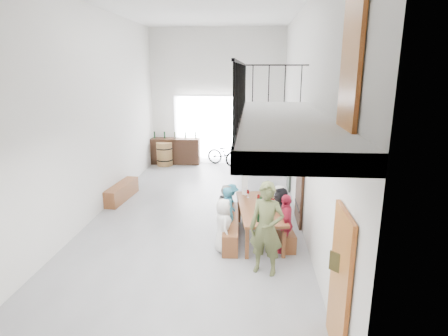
# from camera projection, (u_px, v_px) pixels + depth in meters

# --- Properties ---
(floor) EXTENTS (12.00, 12.00, 0.00)m
(floor) POSITION_uv_depth(u_px,v_px,m) (198.00, 215.00, 10.32)
(floor) COLOR gray
(floor) RESTS_ON ground
(room_walls) EXTENTS (12.00, 12.00, 12.00)m
(room_walls) POSITION_uv_depth(u_px,v_px,m) (195.00, 83.00, 9.41)
(room_walls) COLOR white
(room_walls) RESTS_ON ground
(gateway_portal) EXTENTS (2.80, 0.08, 2.80)m
(gateway_portal) POSITION_uv_depth(u_px,v_px,m) (208.00, 130.00, 15.71)
(gateway_portal) COLOR white
(gateway_portal) RESTS_ON ground
(right_wall_decor) EXTENTS (0.07, 8.28, 5.07)m
(right_wall_decor) POSITION_uv_depth(u_px,v_px,m) (310.00, 174.00, 7.88)
(right_wall_decor) COLOR #A95F21
(right_wall_decor) RESTS_ON ground
(balcony) EXTENTS (1.52, 5.62, 4.00)m
(balcony) POSITION_uv_depth(u_px,v_px,m) (283.00, 125.00, 6.40)
(balcony) COLOR white
(balcony) RESTS_ON ground
(tasting_table) EXTENTS (1.20, 2.37, 0.79)m
(tasting_table) POSITION_uv_depth(u_px,v_px,m) (260.00, 210.00, 8.72)
(tasting_table) COLOR brown
(tasting_table) RESTS_ON ground
(bench_inner) EXTENTS (0.41, 2.15, 0.49)m
(bench_inner) POSITION_uv_depth(u_px,v_px,m) (231.00, 227.00, 8.90)
(bench_inner) COLOR brown
(bench_inner) RESTS_ON ground
(bench_wall) EXTENTS (0.44, 1.78, 0.41)m
(bench_wall) POSITION_uv_depth(u_px,v_px,m) (283.00, 230.00, 8.87)
(bench_wall) COLOR brown
(bench_wall) RESTS_ON ground
(tableware) EXTENTS (0.73, 1.40, 0.35)m
(tableware) POSITION_uv_depth(u_px,v_px,m) (262.00, 202.00, 8.63)
(tableware) COLOR black
(tableware) RESTS_ON tasting_table
(side_bench) EXTENTS (0.54, 1.77, 0.49)m
(side_bench) POSITION_uv_depth(u_px,v_px,m) (122.00, 192.00, 11.46)
(side_bench) COLOR brown
(side_bench) RESTS_ON ground
(oak_barrel) EXTENTS (0.66, 0.66, 0.97)m
(oak_barrel) POSITION_uv_depth(u_px,v_px,m) (165.00, 154.00, 15.44)
(oak_barrel) COLOR olive
(oak_barrel) RESTS_ON ground
(serving_counter) EXTENTS (2.05, 0.62, 1.08)m
(serving_counter) POSITION_uv_depth(u_px,v_px,m) (176.00, 151.00, 15.76)
(serving_counter) COLOR #362114
(serving_counter) RESTS_ON ground
(counter_bottles) EXTENTS (1.80, 0.09, 0.28)m
(counter_bottles) POSITION_uv_depth(u_px,v_px,m) (175.00, 135.00, 15.58)
(counter_bottles) COLOR black
(counter_bottles) RESTS_ON serving_counter
(guest_left_a) EXTENTS (0.51, 0.66, 1.20)m
(guest_left_a) POSITION_uv_depth(u_px,v_px,m) (223.00, 225.00, 8.14)
(guest_left_a) COLOR white
(guest_left_a) RESTS_ON ground
(guest_left_b) EXTENTS (0.43, 0.54, 1.28)m
(guest_left_b) POSITION_uv_depth(u_px,v_px,m) (229.00, 213.00, 8.69)
(guest_left_b) COLOR teal
(guest_left_b) RESTS_ON ground
(guest_left_c) EXTENTS (0.51, 0.62, 1.15)m
(guest_left_c) POSITION_uv_depth(u_px,v_px,m) (227.00, 207.00, 9.26)
(guest_left_c) COLOR white
(guest_left_c) RESTS_ON ground
(guest_left_d) EXTENTS (0.54, 0.76, 1.06)m
(guest_left_d) POSITION_uv_depth(u_px,v_px,m) (231.00, 204.00, 9.61)
(guest_left_d) COLOR teal
(guest_left_d) RESTS_ON ground
(guest_right_a) EXTENTS (0.41, 0.80, 1.32)m
(guest_right_a) POSITION_uv_depth(u_px,v_px,m) (286.00, 223.00, 8.09)
(guest_right_a) COLOR #AC1D36
(guest_right_a) RESTS_ON ground
(guest_right_b) EXTENTS (0.51, 1.15, 1.20)m
(guest_right_b) POSITION_uv_depth(u_px,v_px,m) (280.00, 212.00, 8.89)
(guest_right_b) COLOR black
(guest_right_b) RESTS_ON ground
(guest_right_c) EXTENTS (0.50, 0.62, 1.11)m
(guest_right_c) POSITION_uv_depth(u_px,v_px,m) (279.00, 207.00, 9.35)
(guest_right_c) COLOR white
(guest_right_c) RESTS_ON ground
(host_standing) EXTENTS (0.78, 0.63, 1.86)m
(host_standing) POSITION_uv_depth(u_px,v_px,m) (267.00, 229.00, 7.18)
(host_standing) COLOR #4D542F
(host_standing) RESTS_ON ground
(potted_plant) EXTENTS (0.40, 0.36, 0.40)m
(potted_plant) POSITION_uv_depth(u_px,v_px,m) (286.00, 204.00, 10.56)
(potted_plant) COLOR #22501E
(potted_plant) RESTS_ON ground
(bicycle_near) EXTENTS (1.96, 1.12, 0.97)m
(bicycle_near) POSITION_uv_depth(u_px,v_px,m) (229.00, 153.00, 15.55)
(bicycle_near) COLOR black
(bicycle_near) RESTS_ON ground
(bicycle_far) EXTENTS (1.83, 1.02, 1.06)m
(bicycle_far) POSITION_uv_depth(u_px,v_px,m) (246.00, 154.00, 15.29)
(bicycle_far) COLOR black
(bicycle_far) RESTS_ON ground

